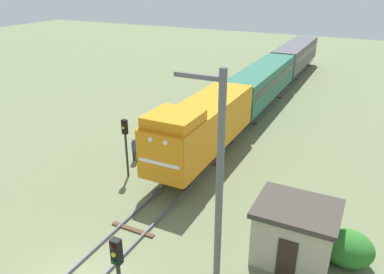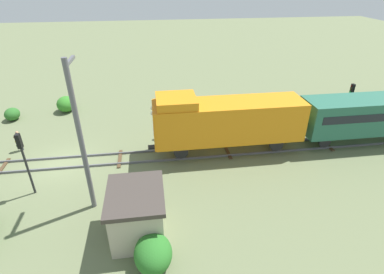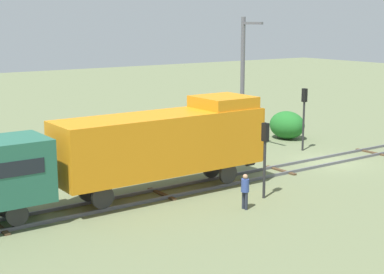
% 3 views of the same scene
% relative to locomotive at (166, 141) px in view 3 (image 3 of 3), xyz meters
% --- Properties ---
extents(ground_plane, '(149.13, 149.13, 0.00)m').
position_rel_locomotive_xyz_m(ground_plane, '(0.00, -12.17, -2.77)').
color(ground_plane, '#66704C').
extents(railway_track, '(2.40, 99.42, 0.16)m').
position_rel_locomotive_xyz_m(railway_track, '(0.00, -12.17, -2.70)').
color(railway_track, '#595960').
rests_on(railway_track, ground).
extents(locomotive, '(2.90, 11.60, 4.60)m').
position_rel_locomotive_xyz_m(locomotive, '(0.00, 0.00, 0.00)').
color(locomotive, orange).
rests_on(locomotive, railway_track).
extents(traffic_signal_near, '(0.32, 0.34, 4.24)m').
position_rel_locomotive_xyz_m(traffic_signal_near, '(3.20, -13.13, 0.17)').
color(traffic_signal_near, '#262628').
rests_on(traffic_signal_near, ground).
extents(traffic_signal_mid, '(0.32, 0.34, 3.80)m').
position_rel_locomotive_xyz_m(traffic_signal_mid, '(-3.40, -3.62, -0.11)').
color(traffic_signal_mid, '#262628').
rests_on(traffic_signal_mid, ground).
extents(worker_by_signal, '(0.38, 0.38, 1.70)m').
position_rel_locomotive_xyz_m(worker_by_signal, '(-4.20, -1.69, -1.78)').
color(worker_by_signal, '#262B38').
rests_on(worker_by_signal, ground).
extents(catenary_mast, '(1.94, 0.28, 8.93)m').
position_rel_locomotive_xyz_m(catenary_mast, '(4.94, -9.20, 1.94)').
color(catenary_mast, '#595960').
rests_on(catenary_mast, ground).
extents(relay_hut, '(3.50, 2.90, 2.74)m').
position_rel_locomotive_xyz_m(relay_hut, '(7.50, -6.50, -1.38)').
color(relay_hut, '#B2A893').
rests_on(relay_hut, ground).
extents(bush_near, '(2.85, 2.33, 2.07)m').
position_rel_locomotive_xyz_m(bush_near, '(6.77, -15.11, -1.74)').
color(bush_near, '#216926').
rests_on(bush_near, ground).
extents(bush_far, '(2.20, 1.80, 1.60)m').
position_rel_locomotive_xyz_m(bush_far, '(9.69, -5.75, -1.97)').
color(bush_far, '#2A6F26').
rests_on(bush_far, ground).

